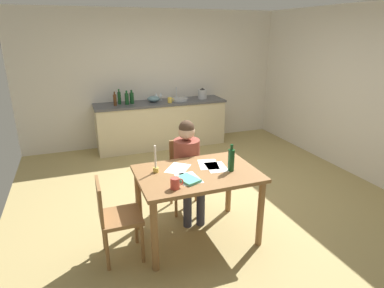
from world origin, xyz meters
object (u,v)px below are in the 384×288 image
candlestick (156,165)px  teacup_on_counter (170,100)px  dining_table (197,182)px  bottle_wine_red (127,99)px  book_magazine (188,179)px  wine_glass_by_kettle (156,95)px  wine_bottle_on_table (231,160)px  bottle_oil (115,100)px  chair_at_table (185,171)px  bottle_vinegar (119,98)px  bottle_sauce (132,98)px  stovetop_kettle (202,94)px  sink_unit (179,99)px  mixing_bowl (154,99)px  wine_glass_near_sink (161,95)px  coffee_mug (175,183)px  person_seated (188,163)px  chair_side_empty (114,216)px

candlestick → teacup_on_counter: 2.98m
dining_table → bottle_wine_red: size_ratio=4.89×
book_magazine → wine_glass_by_kettle: bearing=60.1°
wine_bottle_on_table → bottle_oil: 3.24m
chair_at_table → bottle_vinegar: bearing=99.8°
candlestick → bottle_sauce: size_ratio=1.16×
book_magazine → stovetop_kettle: bearing=45.1°
sink_unit → mixing_bowl: 0.50m
sink_unit → wine_glass_near_sink: sink_unit is taller
wine_glass_by_kettle → wine_glass_near_sink: bearing=0.0°
bottle_sauce → coffee_mug: bearing=-93.8°
bottle_oil → teacup_on_counter: (1.02, -0.10, -0.06)m
person_seated → bottle_oil: size_ratio=4.66×
book_magazine → stovetop_kettle: stovetop_kettle is taller
chair_at_table → teacup_on_counter: size_ratio=7.21×
chair_at_table → bottle_oil: bearing=102.4°
person_seated → teacup_on_counter: size_ratio=9.72×
chair_at_table → book_magazine: 0.93m
chair_side_empty → wine_glass_near_sink: 3.63m
person_seated → coffee_mug: 0.92m
person_seated → teacup_on_counter: (0.51, 2.43, 0.27)m
person_seated → bottle_wine_red: person_seated is taller
wine_bottle_on_table → candlestick: bearing=162.5°
bottle_vinegar → bottle_wine_red: 0.15m
wine_glass_by_kettle → mixing_bowl: bearing=-128.5°
chair_side_empty → bottle_wine_red: size_ratio=3.34×
coffee_mug → bottle_oil: (-0.10, 3.34, 0.16)m
dining_table → bottle_sauce: 3.16m
candlestick → wine_bottle_on_table: 0.80m
chair_side_empty → mixing_bowl: size_ratio=3.51×
bottle_vinegar → wine_bottle_on_table: bearing=-78.2°
dining_table → bottle_vinegar: size_ratio=4.48×
bottle_vinegar → book_magazine: bearing=-87.1°
dining_table → teacup_on_counter: bearing=78.7°
bottle_sauce → teacup_on_counter: bottle_sauce is taller
book_magazine → wine_glass_near_sink: (0.66, 3.42, 0.20)m
bottle_vinegar → mixing_bowl: 0.66m
candlestick → bottle_sauce: bottle_sauce is taller
bottle_wine_red → stovetop_kettle: (1.52, 0.02, -0.01)m
bottle_sauce → wine_glass_near_sink: bearing=10.6°
bottle_sauce → wine_glass_near_sink: bottle_sauce is taller
book_magazine → bottle_sauce: (0.06, 3.31, 0.20)m
person_seated → bottle_wine_red: 2.60m
coffee_mug → wine_glass_near_sink: bearing=76.9°
bottle_oil → sink_unit: bearing=2.5°
bottle_vinegar → wine_glass_near_sink: 0.83m
mixing_bowl → stovetop_kettle: bearing=-2.9°
stovetop_kettle → coffee_mug: bearing=-115.9°
candlestick → wine_glass_by_kettle: candlestick is taller
wine_glass_near_sink → wine_glass_by_kettle: size_ratio=1.00×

